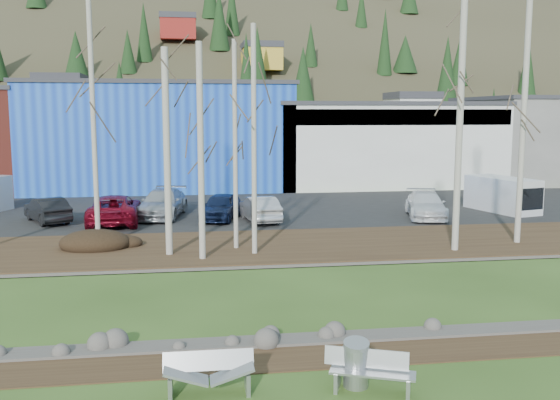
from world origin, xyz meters
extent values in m
plane|color=#314A19|center=(0.00, 0.00, 0.00)|extent=(200.00, 200.00, 0.00)
cube|color=#382616|center=(0.00, 2.10, 0.01)|extent=(80.00, 1.80, 0.03)
cube|color=#382616|center=(0.00, 14.50, 0.07)|extent=(80.00, 7.00, 0.15)
cube|color=black|center=(0.00, 25.00, 0.07)|extent=(80.00, 14.00, 0.14)
cube|color=#123CB2|center=(-6.00, 39.00, 4.00)|extent=(20.00, 12.00, 8.00)
cube|color=#333338|center=(-6.00, 39.00, 8.15)|extent=(20.40, 12.24, 0.30)
cube|color=silver|center=(12.00, 39.00, 3.25)|extent=(18.00, 12.00, 6.50)
cube|color=#333338|center=(12.00, 39.00, 6.65)|extent=(18.36, 12.24, 0.30)
cube|color=navy|center=(12.00, 33.10, 5.60)|extent=(17.64, 0.20, 1.20)
cube|color=slate|center=(28.00, 39.00, 3.50)|extent=(14.00, 12.00, 7.00)
cube|color=#333338|center=(28.00, 39.00, 7.15)|extent=(14.28, 12.24, 0.30)
cube|color=#A5A7AA|center=(-0.78, 0.18, 0.22)|extent=(0.28, 0.55, 0.44)
cube|color=#A5A7AA|center=(0.62, -0.38, 0.22)|extent=(0.28, 0.55, 0.44)
cube|color=#A5A7AA|center=(-0.16, 0.10, 0.71)|extent=(1.73, 0.78, 0.41)
cube|color=#A5A7AA|center=(-0.08, -0.10, 0.45)|extent=(1.87, 1.14, 0.05)
cube|color=#A5A7AA|center=(-4.36, 0.36, 0.24)|extent=(0.09, 0.60, 0.48)
cube|color=#A5A7AA|center=(-2.73, 0.35, 0.24)|extent=(0.09, 0.60, 0.48)
cube|color=#A5A7AA|center=(-3.54, 0.60, 0.65)|extent=(1.96, 0.23, 0.42)
cube|color=#979A9C|center=(-4.03, 0.36, 0.44)|extent=(0.95, 0.55, 0.35)
cube|color=#979A9C|center=(-3.05, 0.35, 0.44)|extent=(0.95, 0.55, 0.35)
cylinder|color=#A5A7AA|center=(-0.35, 0.27, 0.48)|extent=(0.63, 0.63, 0.95)
cylinder|color=gold|center=(-3.18, 1.48, 0.05)|extent=(0.01, 0.01, 0.10)
cylinder|color=gold|center=(-3.18, 1.54, 0.05)|extent=(0.01, 0.01, 0.10)
ellipsoid|color=white|center=(-3.15, 1.51, 0.16)|extent=(0.35, 0.20, 0.20)
cube|color=gray|center=(-3.15, 1.51, 0.20)|extent=(0.23, 0.14, 0.02)
sphere|color=white|center=(-3.01, 1.48, 0.25)|extent=(0.11, 0.11, 0.11)
cone|color=gold|center=(-2.94, 1.47, 0.25)|extent=(0.06, 0.04, 0.03)
ellipsoid|color=black|center=(-7.97, 14.94, 0.45)|extent=(3.03, 2.14, 0.59)
cylinder|color=beige|center=(-7.85, 15.15, 6.20)|extent=(0.22, 0.22, 12.10)
cylinder|color=beige|center=(-4.75, 13.29, 4.34)|extent=(0.28, 0.28, 8.39)
cylinder|color=beige|center=(-1.23, 12.97, 4.81)|extent=(0.21, 0.21, 9.32)
cylinder|color=beige|center=(-3.40, 12.32, 4.41)|extent=(0.25, 0.25, 8.52)
cylinder|color=beige|center=(-1.92, 14.12, 4.57)|extent=(0.20, 0.20, 8.83)
cylinder|color=beige|center=(7.30, 12.36, 5.41)|extent=(0.28, 0.28, 10.51)
cylinder|color=beige|center=(10.75, 13.46, 6.44)|extent=(0.26, 0.26, 12.57)
imported|color=black|center=(-11.40, 21.94, 0.81)|extent=(3.19, 4.28, 1.35)
imported|color=maroon|center=(-7.80, 21.08, 0.90)|extent=(2.67, 5.55, 1.52)
imported|color=#A9ACB1|center=(-5.38, 22.84, 0.90)|extent=(3.04, 5.57, 1.53)
imported|color=#131F42|center=(-2.19, 21.46, 0.86)|extent=(2.82, 4.51, 1.43)
imported|color=silver|center=(-0.14, 20.60, 0.83)|extent=(1.99, 4.32, 1.37)
imported|color=white|center=(9.16, 20.50, 0.85)|extent=(3.14, 5.23, 1.42)
cube|color=white|center=(14.50, 22.02, 1.14)|extent=(2.99, 4.91, 2.00)
cube|color=black|center=(14.95, 20.26, 1.14)|extent=(1.99, 1.38, 1.24)
camera|label=1|loc=(-3.88, -12.34, 5.97)|focal=40.00mm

